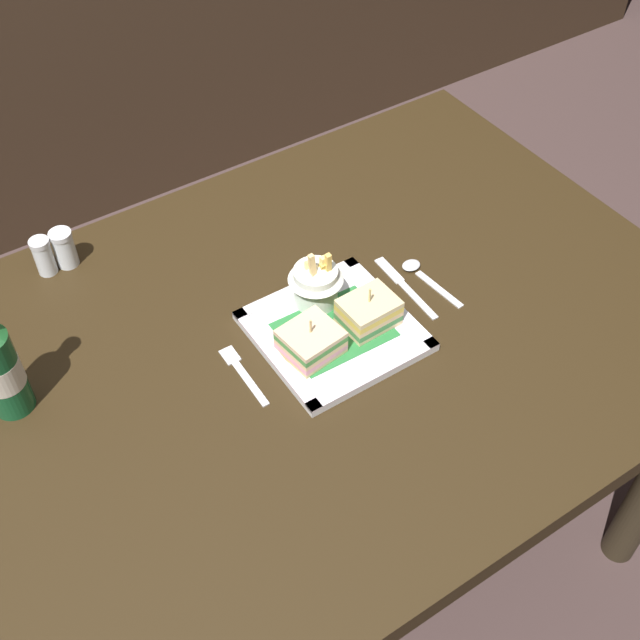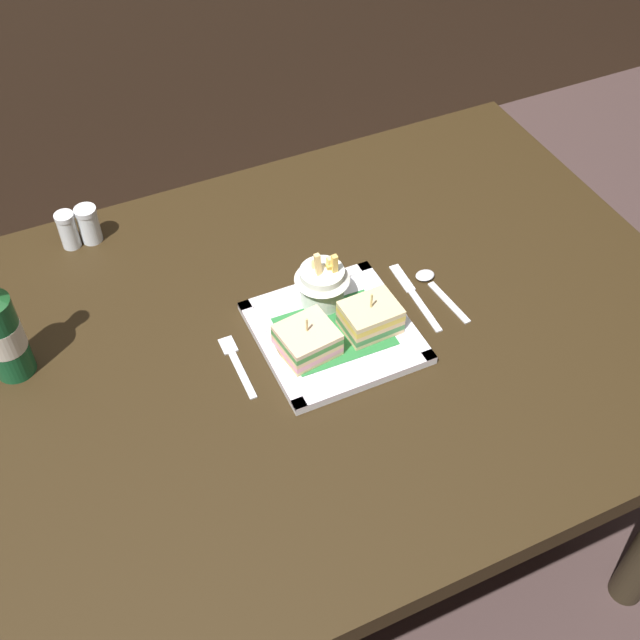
{
  "view_description": "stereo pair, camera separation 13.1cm",
  "coord_description": "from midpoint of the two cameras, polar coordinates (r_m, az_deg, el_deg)",
  "views": [
    {
      "loc": [
        -0.47,
        -0.75,
        1.75
      ],
      "look_at": [
        0.02,
        -0.01,
        0.79
      ],
      "focal_mm": 45.1,
      "sensor_mm": 36.0,
      "label": 1
    },
    {
      "loc": [
        -0.35,
        -0.82,
        1.75
      ],
      "look_at": [
        0.02,
        -0.01,
        0.79
      ],
      "focal_mm": 45.1,
      "sensor_mm": 36.0,
      "label": 2
    }
  ],
  "objects": [
    {
      "name": "spoon",
      "position": [
        1.44,
        4.48,
        3.28
      ],
      "size": [
        0.04,
        0.14,
        0.01
      ],
      "color": "silver",
      "rests_on": "dining_table"
    },
    {
      "name": "dining_table",
      "position": [
        1.42,
        -3.61,
        -4.19
      ],
      "size": [
        1.36,
        0.95,
        0.75
      ],
      "color": "black",
      "rests_on": "ground_plane"
    },
    {
      "name": "ground_plane",
      "position": [
        1.96,
        -2.7,
        -16.04
      ],
      "size": [
        6.0,
        6.0,
        0.0
      ],
      "primitive_type": "plane",
      "color": "#3F2E2C"
    },
    {
      "name": "knife",
      "position": [
        1.42,
        3.32,
        2.37
      ],
      "size": [
        0.02,
        0.17,
        0.0
      ],
      "color": "silver",
      "rests_on": "dining_table"
    },
    {
      "name": "fries_cup",
      "position": [
        1.35,
        -3.09,
        2.71
      ],
      "size": [
        0.09,
        0.09,
        0.12
      ],
      "color": "silver",
      "rests_on": "square_plate"
    },
    {
      "name": "square_plate",
      "position": [
        1.34,
        -1.79,
        -0.96
      ],
      "size": [
        0.25,
        0.25,
        0.02
      ],
      "color": "white",
      "rests_on": "dining_table"
    },
    {
      "name": "fork",
      "position": [
        1.3,
        -8.45,
        -3.83
      ],
      "size": [
        0.02,
        0.14,
        0.0
      ],
      "color": "silver",
      "rests_on": "dining_table"
    },
    {
      "name": "sandwich_half_right",
      "position": [
        1.33,
        0.66,
        0.42
      ],
      "size": [
        0.09,
        0.08,
        0.08
      ],
      "color": "#E0B98A",
      "rests_on": "square_plate"
    },
    {
      "name": "pepper_shaker",
      "position": [
        1.53,
        -20.03,
        4.56
      ],
      "size": [
        0.04,
        0.04,
        0.07
      ],
      "color": "silver",
      "rests_on": "dining_table"
    },
    {
      "name": "salt_shaker",
      "position": [
        1.53,
        -21.34,
        3.99
      ],
      "size": [
        0.04,
        0.04,
        0.07
      ],
      "color": "silver",
      "rests_on": "dining_table"
    },
    {
      "name": "sandwich_half_left",
      "position": [
        1.29,
        -3.56,
        -1.69
      ],
      "size": [
        0.1,
        0.09,
        0.07
      ],
      "color": "#DFC183",
      "rests_on": "square_plate"
    }
  ]
}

